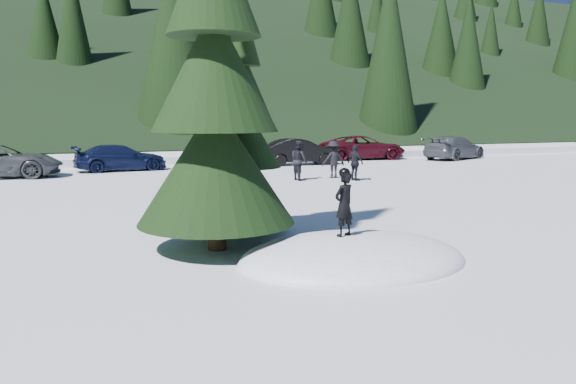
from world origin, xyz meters
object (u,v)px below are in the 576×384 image
object	(u,v)px
adult_0	(299,160)
car_3	(120,158)
spruce_short	(243,143)
car_6	(363,148)
car_5	(299,152)
child_skier	(344,204)
car_4	(223,152)
spruce_tall	(214,86)
adult_2	(333,159)
car_7	(454,148)
adult_1	(355,163)

from	to	relation	value
adult_0	car_3	size ratio (longest dim) A/B	0.38
spruce_short	adult_0	bearing A→B (deg)	60.84
car_6	car_5	bearing A→B (deg)	118.54
child_skier	car_4	distance (m)	21.30
spruce_tall	car_6	world-z (taller)	spruce_tall
adult_2	car_5	world-z (taller)	adult_2
adult_0	car_5	size ratio (longest dim) A/B	0.39
car_5	car_7	distance (m)	10.59
spruce_tall	car_5	distance (m)	20.27
car_4	car_6	world-z (taller)	car_6
adult_1	car_7	world-z (taller)	adult_1
spruce_tall	car_5	world-z (taller)	spruce_tall
spruce_tall	adult_1	world-z (taller)	spruce_tall
child_skier	car_6	distance (m)	25.02
adult_2	car_3	xyz separation A→B (m)	(-8.48, 6.71, -0.17)
car_3	car_4	size ratio (longest dim) A/B	1.10
child_skier	car_7	xyz separation A→B (m)	(17.74, 19.80, -0.37)
adult_1	child_skier	bearing A→B (deg)	135.78
car_6	adult_0	bearing A→B (deg)	144.66
adult_1	car_4	distance (m)	10.00
adult_2	car_4	bearing A→B (deg)	-69.54
adult_1	spruce_tall	bearing A→B (deg)	124.17
child_skier	car_7	size ratio (longest dim) A/B	0.25
adult_2	car_3	world-z (taller)	adult_2
car_7	car_3	bearing A→B (deg)	66.75
spruce_tall	adult_0	xyz separation A→B (m)	(6.30, 10.89, -2.47)
child_skier	car_3	xyz separation A→B (m)	(-2.46, 19.64, -0.44)
spruce_short	child_skier	bearing A→B (deg)	-71.97
adult_2	car_7	xyz separation A→B (m)	(11.73, 6.87, -0.09)
adult_0	car_5	xyz separation A→B (m)	(2.88, 6.99, -0.12)
adult_0	car_4	xyz separation A→B (m)	(-1.14, 8.43, -0.16)
child_skier	car_3	bearing A→B (deg)	-104.23
spruce_short	car_4	xyz separation A→B (m)	(4.16, 17.92, -1.41)
car_6	car_7	world-z (taller)	car_6
spruce_tall	spruce_short	distance (m)	2.11
car_5	car_6	world-z (taller)	car_6
adult_0	car_7	distance (m)	15.26
spruce_short	car_3	xyz separation A→B (m)	(-1.44, 16.49, -1.45)
car_5	car_6	distance (m)	5.61
spruce_short	car_5	size ratio (longest dim) A/B	1.22
spruce_short	adult_1	distance (m)	11.36
adult_2	car_4	xyz separation A→B (m)	(-2.88, 8.14, -0.13)
car_3	car_6	xyz separation A→B (m)	(14.80, 2.13, 0.09)
spruce_tall	car_5	bearing A→B (deg)	62.84
spruce_short	car_3	distance (m)	16.62
spruce_short	adult_1	xyz separation A→B (m)	(7.43, 8.48, -1.35)
spruce_short	adult_1	size ratio (longest dim) A/B	3.55
adult_1	car_5	bearing A→B (deg)	-20.63
adult_0	adult_1	size ratio (longest dim) A/B	1.12
car_7	child_skier	bearing A→B (deg)	114.42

